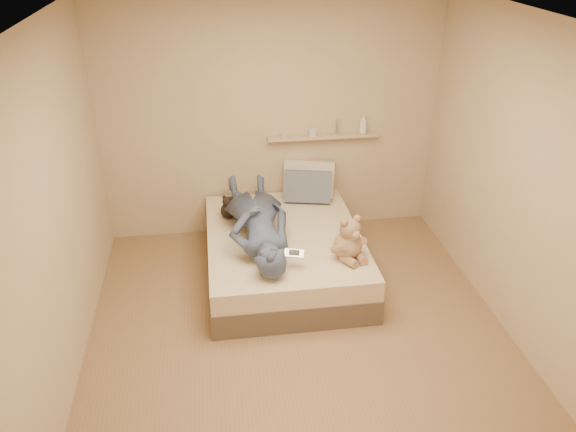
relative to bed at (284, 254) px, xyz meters
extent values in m
plane|color=#886146|center=(0.00, -0.93, -0.22)|extent=(3.80, 3.80, 0.00)
plane|color=silver|center=(0.00, -0.93, 2.38)|extent=(3.80, 3.80, 0.00)
plane|color=tan|center=(0.00, 0.97, 1.08)|extent=(3.60, 0.00, 3.60)
plane|color=tan|center=(0.00, -2.83, 1.08)|extent=(3.60, 0.00, 3.60)
plane|color=tan|center=(-1.80, -0.93, 1.08)|extent=(0.00, 3.80, 3.80)
plane|color=tan|center=(1.80, -0.93, 1.08)|extent=(0.00, 3.80, 3.80)
cube|color=brown|center=(0.00, 0.00, -0.10)|extent=(1.50, 1.90, 0.25)
cube|color=beige|center=(0.00, 0.00, 0.13)|extent=(1.48, 1.88, 0.20)
cube|color=#B9BBC0|center=(0.01, -0.60, 0.38)|extent=(0.19, 0.12, 0.06)
cube|color=black|center=(0.01, -0.61, 0.39)|extent=(0.10, 0.06, 0.03)
sphere|color=tan|center=(0.51, -0.49, 0.36)|extent=(0.26, 0.26, 0.26)
sphere|color=#956F52|center=(0.52, -0.52, 0.53)|extent=(0.19, 0.19, 0.19)
sphere|color=#A67F5B|center=(0.46, -0.54, 0.62)|extent=(0.07, 0.07, 0.07)
sphere|color=#A07C57|center=(0.59, -0.49, 0.62)|extent=(0.07, 0.07, 0.07)
sphere|color=tan|center=(0.55, -0.59, 0.51)|extent=(0.08, 0.08, 0.08)
cylinder|color=#A07455|center=(0.42, -0.57, 0.37)|extent=(0.16, 0.17, 0.15)
cylinder|color=#A47457|center=(0.64, -0.48, 0.37)|extent=(0.08, 0.17, 0.15)
cylinder|color=#997351|center=(0.50, -0.62, 0.27)|extent=(0.16, 0.19, 0.08)
cylinder|color=#A27156|center=(0.61, -0.58, 0.27)|extent=(0.10, 0.18, 0.08)
cylinder|color=beige|center=(0.52, -0.52, 0.45)|extent=(0.18, 0.18, 0.02)
sphere|color=black|center=(-0.52, 0.42, 0.31)|extent=(0.16, 0.16, 0.16)
sphere|color=black|center=(-0.52, 0.41, 0.41)|extent=(0.11, 0.11, 0.11)
sphere|color=black|center=(-0.55, 0.42, 0.46)|extent=(0.04, 0.04, 0.04)
sphere|color=black|center=(-0.48, 0.40, 0.46)|extent=(0.04, 0.04, 0.04)
cube|color=#C4B29B|center=(0.40, 0.83, 0.43)|extent=(0.60, 0.41, 0.43)
cube|color=slate|center=(0.36, 0.69, 0.40)|extent=(0.54, 0.35, 0.37)
imported|color=#434F69|center=(-0.26, -0.03, 0.42)|extent=(0.69, 1.66, 0.39)
cube|color=tan|center=(0.55, 0.91, 0.88)|extent=(1.20, 0.12, 0.03)
cylinder|color=beige|center=(0.13, 0.91, 0.92)|extent=(0.06, 0.06, 0.05)
cylinder|color=silver|center=(0.44, 0.91, 0.93)|extent=(0.08, 0.08, 0.07)
cylinder|color=silver|center=(0.70, 0.91, 0.97)|extent=(0.03, 0.03, 0.16)
imported|color=silver|center=(0.99, 0.91, 1.00)|extent=(0.11, 0.11, 0.21)
camera|label=1|loc=(-0.64, -4.70, 2.98)|focal=35.00mm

